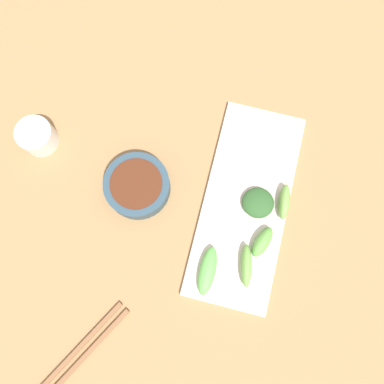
{
  "coord_description": "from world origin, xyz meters",
  "views": [
    {
      "loc": [
        0.01,
        -0.14,
        0.78
      ],
      "look_at": [
        -0.03,
        0.01,
        0.05
      ],
      "focal_mm": 36.75,
      "sensor_mm": 36.0,
      "label": 1
    }
  ],
  "objects_px": {
    "sauce_bowl": "(138,184)",
    "chopsticks": "(80,355)",
    "serving_plate": "(245,204)",
    "tea_cup": "(37,136)"
  },
  "relations": [
    {
      "from": "sauce_bowl",
      "to": "chopsticks",
      "type": "bearing_deg",
      "value": -93.19
    },
    {
      "from": "serving_plate",
      "to": "tea_cup",
      "type": "relative_size",
      "value": 5.54
    },
    {
      "from": "chopsticks",
      "to": "tea_cup",
      "type": "bearing_deg",
      "value": 147.25
    },
    {
      "from": "sauce_bowl",
      "to": "tea_cup",
      "type": "relative_size",
      "value": 1.77
    },
    {
      "from": "sauce_bowl",
      "to": "tea_cup",
      "type": "distance_m",
      "value": 0.22
    },
    {
      "from": "serving_plate",
      "to": "chopsticks",
      "type": "distance_m",
      "value": 0.42
    },
    {
      "from": "chopsticks",
      "to": "tea_cup",
      "type": "height_order",
      "value": "tea_cup"
    },
    {
      "from": "sauce_bowl",
      "to": "serving_plate",
      "type": "height_order",
      "value": "sauce_bowl"
    },
    {
      "from": "chopsticks",
      "to": "serving_plate",
      "type": "bearing_deg",
      "value": 85.11
    },
    {
      "from": "serving_plate",
      "to": "tea_cup",
      "type": "xyz_separation_m",
      "value": [
        -0.43,
        0.03,
        0.02
      ]
    }
  ]
}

